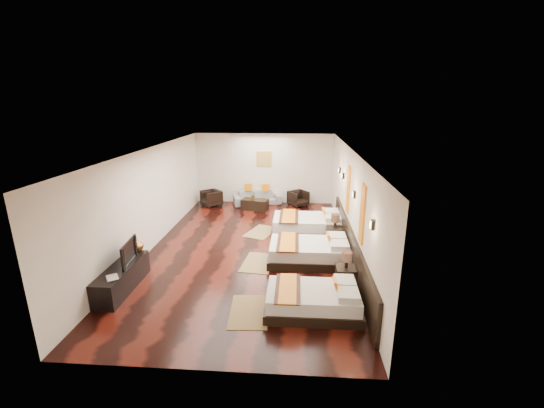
# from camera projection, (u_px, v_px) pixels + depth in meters

# --- Properties ---
(floor) EXTENTS (5.50, 9.50, 0.01)m
(floor) POSITION_uv_depth(u_px,v_px,m) (249.00, 248.00, 10.03)
(floor) COLOR black
(floor) RESTS_ON ground
(ceiling) EXTENTS (5.50, 9.50, 0.01)m
(ceiling) POSITION_uv_depth(u_px,v_px,m) (247.00, 150.00, 9.24)
(ceiling) COLOR white
(ceiling) RESTS_ON floor
(back_wall) EXTENTS (5.50, 0.01, 2.80)m
(back_wall) POSITION_uv_depth(u_px,v_px,m) (264.00, 169.00, 14.18)
(back_wall) COLOR silver
(back_wall) RESTS_ON floor
(left_wall) EXTENTS (0.01, 9.50, 2.80)m
(left_wall) POSITION_uv_depth(u_px,v_px,m) (150.00, 199.00, 9.82)
(left_wall) COLOR silver
(left_wall) RESTS_ON floor
(right_wall) EXTENTS (0.01, 9.50, 2.80)m
(right_wall) POSITION_uv_depth(u_px,v_px,m) (350.00, 203.00, 9.45)
(right_wall) COLOR silver
(right_wall) RESTS_ON floor
(headboard_panel) EXTENTS (0.08, 6.60, 0.90)m
(headboard_panel) POSITION_uv_depth(u_px,v_px,m) (350.00, 247.00, 8.96)
(headboard_panel) COLOR black
(headboard_panel) RESTS_ON floor
(bed_near) EXTENTS (1.88, 1.18, 0.72)m
(bed_near) POSITION_uv_depth(u_px,v_px,m) (314.00, 300.00, 6.98)
(bed_near) COLOR black
(bed_near) RESTS_ON floor
(bed_mid) EXTENTS (2.11, 1.33, 0.81)m
(bed_mid) POSITION_uv_depth(u_px,v_px,m) (310.00, 252.00, 9.13)
(bed_mid) COLOR black
(bed_mid) RESTS_ON floor
(bed_far) EXTENTS (2.20, 1.38, 0.84)m
(bed_far) POSITION_uv_depth(u_px,v_px,m) (308.00, 225.00, 11.08)
(bed_far) COLOR black
(bed_far) RESTS_ON floor
(nightstand_a) EXTENTS (0.43, 0.43, 0.85)m
(nightstand_a) POSITION_uv_depth(u_px,v_px,m) (346.00, 275.00, 7.88)
(nightstand_a) COLOR black
(nightstand_a) RESTS_ON floor
(nightstand_b) EXTENTS (0.46, 0.46, 0.91)m
(nightstand_b) POSITION_uv_depth(u_px,v_px,m) (335.00, 234.00, 10.25)
(nightstand_b) COLOR black
(nightstand_b) RESTS_ON floor
(jute_mat_near) EXTENTS (0.82, 1.24, 0.01)m
(jute_mat_near) POSITION_uv_depth(u_px,v_px,m) (249.00, 311.00, 7.02)
(jute_mat_near) COLOR olive
(jute_mat_near) RESTS_ON floor
(jute_mat_mid) EXTENTS (0.89, 1.28, 0.01)m
(jute_mat_mid) POSITION_uv_depth(u_px,v_px,m) (258.00, 263.00, 9.12)
(jute_mat_mid) COLOR olive
(jute_mat_mid) RESTS_ON floor
(jute_mat_far) EXTENTS (1.13, 1.39, 0.01)m
(jute_mat_far) POSITION_uv_depth(u_px,v_px,m) (261.00, 232.00, 11.26)
(jute_mat_far) COLOR olive
(jute_mat_far) RESTS_ON floor
(tv_console) EXTENTS (0.50, 1.80, 0.55)m
(tv_console) POSITION_uv_depth(u_px,v_px,m) (122.00, 278.00, 7.79)
(tv_console) COLOR black
(tv_console) RESTS_ON floor
(tv) EXTENTS (0.22, 0.92, 0.52)m
(tv) POSITION_uv_depth(u_px,v_px,m) (125.00, 252.00, 7.80)
(tv) COLOR black
(tv) RESTS_ON tv_console
(book) EXTENTS (0.34, 0.36, 0.03)m
(book) POSITION_uv_depth(u_px,v_px,m) (106.00, 279.00, 7.14)
(book) COLOR black
(book) RESTS_ON tv_console
(figurine) EXTENTS (0.44, 0.44, 0.35)m
(figurine) POSITION_uv_depth(u_px,v_px,m) (136.00, 244.00, 8.45)
(figurine) COLOR brown
(figurine) RESTS_ON tv_console
(sofa) EXTENTS (2.01, 1.26, 0.55)m
(sofa) POSITION_uv_depth(u_px,v_px,m) (257.00, 198.00, 14.23)
(sofa) COLOR gray
(sofa) RESTS_ON floor
(armchair_left) EXTENTS (0.97, 0.97, 0.64)m
(armchair_left) POSITION_uv_depth(u_px,v_px,m) (211.00, 198.00, 13.99)
(armchair_left) COLOR black
(armchair_left) RESTS_ON floor
(armchair_right) EXTENTS (0.93, 0.93, 0.61)m
(armchair_right) POSITION_uv_depth(u_px,v_px,m) (298.00, 198.00, 13.98)
(armchair_right) COLOR black
(armchair_right) RESTS_ON floor
(coffee_table) EXTENTS (1.09, 0.72, 0.40)m
(coffee_table) POSITION_uv_depth(u_px,v_px,m) (255.00, 204.00, 13.55)
(coffee_table) COLOR black
(coffee_table) RESTS_ON floor
(table_plant) EXTENTS (0.30, 0.28, 0.28)m
(table_plant) POSITION_uv_depth(u_px,v_px,m) (253.00, 195.00, 13.51)
(table_plant) COLOR #26561C
(table_plant) RESTS_ON coffee_table
(orange_panel_a) EXTENTS (0.04, 0.40, 1.30)m
(orange_panel_a) POSITION_uv_depth(u_px,v_px,m) (362.00, 214.00, 7.55)
(orange_panel_a) COLOR #D86014
(orange_panel_a) RESTS_ON right_wall
(orange_panel_b) EXTENTS (0.04, 0.40, 1.30)m
(orange_panel_b) POSITION_uv_depth(u_px,v_px,m) (348.00, 189.00, 9.65)
(orange_panel_b) COLOR #D86014
(orange_panel_b) RESTS_ON right_wall
(sconce_near) EXTENTS (0.07, 0.12, 0.18)m
(sconce_near) POSITION_uv_depth(u_px,v_px,m) (372.00, 225.00, 6.46)
(sconce_near) COLOR black
(sconce_near) RESTS_ON right_wall
(sconce_mid) EXTENTS (0.07, 0.12, 0.18)m
(sconce_mid) POSITION_uv_depth(u_px,v_px,m) (354.00, 194.00, 8.56)
(sconce_mid) COLOR black
(sconce_mid) RESTS_ON right_wall
(sconce_far) EXTENTS (0.07, 0.12, 0.18)m
(sconce_far) POSITION_uv_depth(u_px,v_px,m) (343.00, 176.00, 10.67)
(sconce_far) COLOR black
(sconce_far) RESTS_ON right_wall
(sconce_lounge) EXTENTS (0.07, 0.12, 0.18)m
(sconce_lounge) POSITION_uv_depth(u_px,v_px,m) (339.00, 170.00, 11.53)
(sconce_lounge) COLOR black
(sconce_lounge) RESTS_ON right_wall
(gold_artwork) EXTENTS (0.60, 0.04, 0.60)m
(gold_artwork) POSITION_uv_depth(u_px,v_px,m) (264.00, 159.00, 14.05)
(gold_artwork) COLOR #AD873F
(gold_artwork) RESTS_ON back_wall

